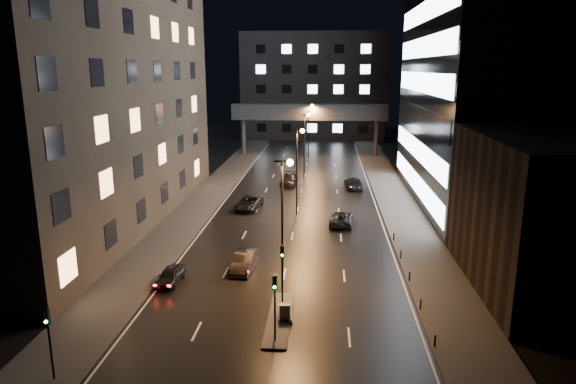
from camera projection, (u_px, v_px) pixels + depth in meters
name	position (u px, v px, depth m)	size (l,w,h in m)	color
ground	(302.00, 191.00, 72.16)	(160.00, 160.00, 0.00)	black
sidewalk_left	(206.00, 197.00, 68.19)	(5.00, 110.00, 0.15)	#383533
sidewalk_right	(396.00, 201.00, 66.40)	(5.00, 110.00, 0.15)	#383533
building_left	(80.00, 37.00, 53.54)	(15.00, 48.00, 40.00)	#2D2319
building_right_low	(543.00, 214.00, 39.27)	(10.00, 18.00, 12.00)	black
building_right_glass	(510.00, 19.00, 61.17)	(20.00, 36.00, 45.00)	black
building_far	(313.00, 86.00, 125.41)	(34.00, 14.00, 25.00)	#333335
skybridge	(309.00, 113.00, 99.26)	(30.00, 3.00, 10.00)	#333335
median_island	(279.00, 319.00, 35.30)	(1.60, 8.00, 0.15)	#383533
traffic_signal_near	(282.00, 264.00, 37.00)	(0.28, 0.34, 4.40)	black
traffic_signal_far	(275.00, 297.00, 31.67)	(0.28, 0.34, 4.40)	black
traffic_signal_corner	(49.00, 333.00, 27.71)	(0.28, 0.34, 4.40)	black
bollard_row	(415.00, 291.00, 38.86)	(0.12, 25.12, 0.90)	black
streetlight_near	(284.00, 206.00, 39.60)	(1.45, 0.50, 10.15)	black
streetlight_mid_a	(298.00, 160.00, 58.98)	(1.45, 0.50, 10.15)	black
streetlight_mid_b	(305.00, 137.00, 78.36)	(1.45, 0.50, 10.15)	black
streetlight_far	(310.00, 124.00, 97.74)	(1.45, 0.50, 10.15)	black
car_away_a	(170.00, 276.00, 41.13)	(1.56, 3.89, 1.32)	black
car_away_b	(244.00, 261.00, 43.84)	(1.67, 4.78, 1.57)	black
car_away_c	(249.00, 203.00, 62.72)	(2.58, 5.60, 1.56)	black
car_away_d	(289.00, 180.00, 75.45)	(2.29, 5.63, 1.63)	black
car_toward_a	(341.00, 218.00, 56.52)	(2.41, 5.23, 1.45)	black
car_toward_b	(354.00, 183.00, 73.56)	(2.24, 5.52, 1.60)	black
utility_cabinet	(285.00, 312.00, 34.82)	(0.72, 0.45, 1.16)	#505053
cone_a	(290.00, 321.00, 34.63)	(0.35, 0.35, 0.51)	orange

